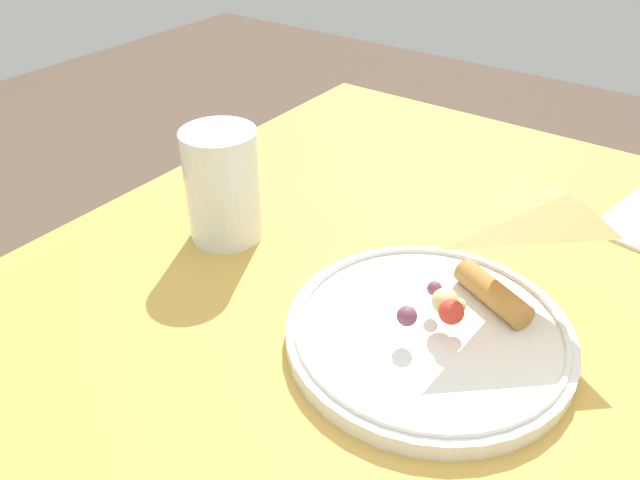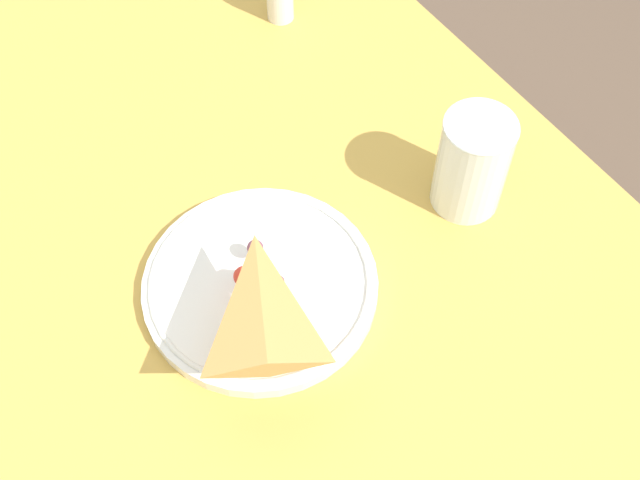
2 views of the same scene
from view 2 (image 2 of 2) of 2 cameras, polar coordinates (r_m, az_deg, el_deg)
ground_plane at (r=1.58m, az=-5.82°, el=-13.52°), size 6.00×6.00×0.00m
dining_table at (r=1.02m, az=-8.82°, el=-0.79°), size 1.29×0.90×0.72m
plate_pizza at (r=0.86m, az=-4.28°, el=-3.14°), size 0.25×0.25×0.05m
milk_glass at (r=0.91m, az=10.75°, el=5.26°), size 0.08×0.08×0.13m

